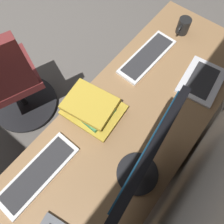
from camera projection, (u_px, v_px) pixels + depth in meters
desk at (119, 140)px, 1.19m from camera, size 2.03×0.65×0.73m
drawer_pedestal at (138, 134)px, 1.54m from camera, size 0.40×0.51×0.69m
monitor_primary at (144, 162)px, 0.82m from camera, size 0.48×0.20×0.46m
laptop_leftmost at (214, 81)px, 1.21m from camera, size 0.32×0.31×0.21m
keyboard_main at (147, 57)px, 1.33m from camera, size 0.43×0.16×0.02m
keyboard_spare at (38, 174)px, 1.04m from camera, size 0.42×0.15×0.02m
book_stack_near at (92, 108)px, 1.15m from camera, size 0.26×0.31×0.10m
coffee_mug at (183, 26)px, 1.38m from camera, size 0.12×0.08×0.10m
office_chair at (9, 85)px, 1.58m from camera, size 0.57×0.61×0.97m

